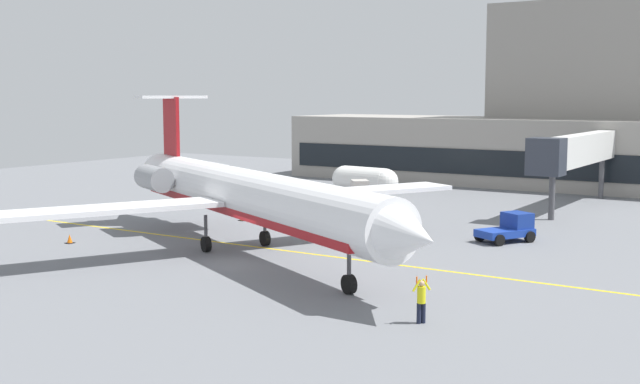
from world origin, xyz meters
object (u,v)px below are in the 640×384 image
at_px(regional_jet, 242,194).
at_px(marshaller, 421,299).
at_px(baggage_tug, 510,228).
at_px(fuel_tank, 365,180).
at_px(pushback_tractor, 366,197).

relative_size(regional_jet, marshaller, 16.85).
distance_m(baggage_tug, fuel_tank, 23.43).
xyz_separation_m(regional_jet, fuel_tank, (-6.51, 25.89, -1.86)).
distance_m(baggage_tug, marshaller, 19.61).
relative_size(baggage_tug, pushback_tractor, 1.09).
bearing_deg(baggage_tug, pushback_tractor, 153.00).
bearing_deg(regional_jet, pushback_tractor, 97.10).
distance_m(regional_jet, fuel_tank, 26.76).
bearing_deg(regional_jet, baggage_tug, 43.84).
height_order(baggage_tug, marshaller, marshaller).
xyz_separation_m(baggage_tug, marshaller, (3.20, -19.35, 0.15)).
distance_m(pushback_tractor, marshaller, 31.88).
bearing_deg(fuel_tank, pushback_tractor, -59.55).
bearing_deg(baggage_tug, regional_jet, -136.16).
height_order(pushback_tractor, marshaller, pushback_tractor).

